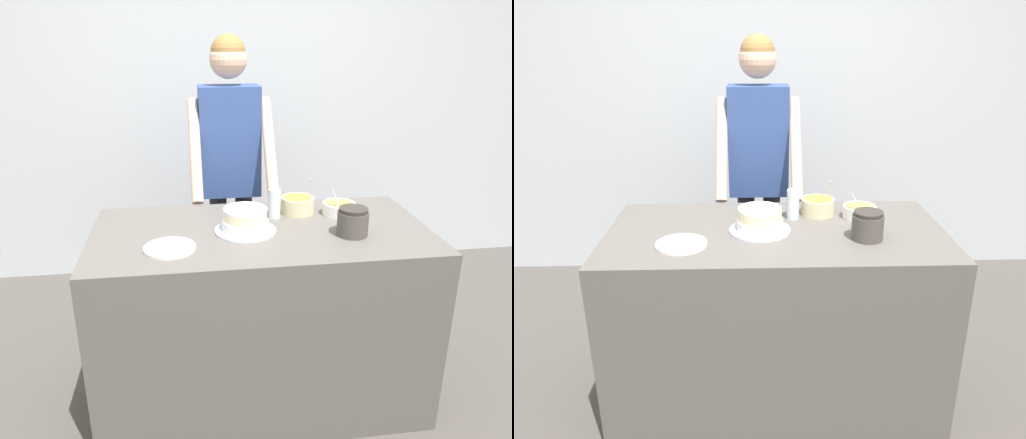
% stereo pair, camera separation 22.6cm
% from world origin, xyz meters
% --- Properties ---
extents(wall_back, '(10.00, 0.05, 2.60)m').
position_xyz_m(wall_back, '(0.00, 1.97, 1.30)').
color(wall_back, silver).
rests_on(wall_back, ground_plane).
extents(counter, '(1.57, 0.80, 0.92)m').
position_xyz_m(counter, '(0.00, 0.40, 0.46)').
color(counter, '#5B5651').
rests_on(counter, ground_plane).
extents(person_baker, '(0.48, 0.48, 1.77)m').
position_xyz_m(person_baker, '(-0.07, 1.16, 1.11)').
color(person_baker, '#2D2D38').
rests_on(person_baker, ground_plane).
extents(cake, '(0.28, 0.28, 0.11)m').
position_xyz_m(cake, '(-0.08, 0.39, 0.97)').
color(cake, silver).
rests_on(cake, counter).
extents(frosting_bowl_olive, '(0.16, 0.16, 0.14)m').
position_xyz_m(frosting_bowl_olive, '(0.42, 0.55, 0.95)').
color(frosting_bowl_olive, white).
rests_on(frosting_bowl_olive, counter).
extents(frosting_bowl_orange, '(0.17, 0.17, 0.19)m').
position_xyz_m(frosting_bowl_orange, '(0.22, 0.61, 0.96)').
color(frosting_bowl_orange, beige).
rests_on(frosting_bowl_orange, counter).
extents(drinking_glass, '(0.06, 0.06, 0.15)m').
position_xyz_m(drinking_glass, '(0.09, 0.55, 0.99)').
color(drinking_glass, silver).
rests_on(drinking_glass, counter).
extents(ceramic_plate, '(0.22, 0.22, 0.01)m').
position_xyz_m(ceramic_plate, '(-0.42, 0.23, 0.92)').
color(ceramic_plate, white).
rests_on(ceramic_plate, counter).
extents(stoneware_jar, '(0.14, 0.14, 0.13)m').
position_xyz_m(stoneware_jar, '(0.40, 0.28, 0.98)').
color(stoneware_jar, '#4C4742').
rests_on(stoneware_jar, counter).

